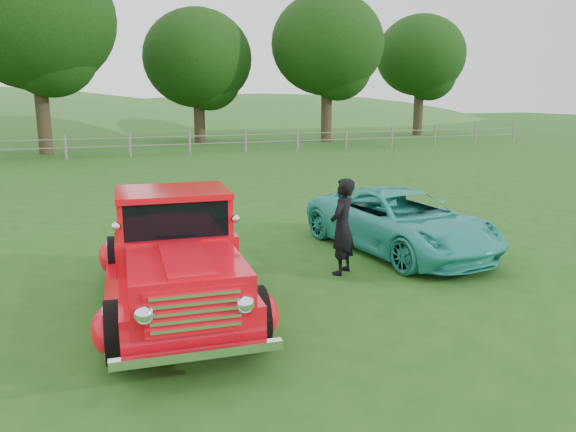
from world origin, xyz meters
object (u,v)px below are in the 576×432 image
object	(u,v)px
tree_near_east	(197,59)
tree_far_east	(421,56)
teal_sedan	(400,221)
man	(342,227)
tree_near_west	(34,18)
red_pickup	(174,256)
tree_mid_east	(327,44)

from	to	relation	value
tree_near_east	tree_far_east	size ratio (longest dim) A/B	0.94
teal_sedan	man	distance (m)	1.95
tree_far_east	tree_near_east	bearing A→B (deg)	-176.63
tree_near_west	teal_sedan	world-z (taller)	tree_near_west
teal_sedan	tree_far_east	bearing A→B (deg)	48.29
red_pickup	tree_near_east	bearing A→B (deg)	81.36
tree_near_west	teal_sedan	distance (m)	24.68
tree_mid_east	teal_sedan	size ratio (longest dim) A/B	2.15
tree_near_east	red_pickup	world-z (taller)	tree_near_east
tree_far_east	teal_sedan	xyz separation A→B (m)	(-18.57, -27.71, -5.25)
tree_near_west	red_pickup	distance (m)	25.14
tree_near_east	tree_mid_east	world-z (taller)	tree_mid_east
tree_mid_east	tree_far_east	size ratio (longest dim) A/B	1.07
tree_near_east	teal_sedan	xyz separation A→B (m)	(-1.57, -26.71, -4.64)
tree_near_east	tree_far_east	xyz separation A→B (m)	(17.00, 1.00, 0.61)
tree_far_east	teal_sedan	bearing A→B (deg)	-123.84
tree_far_east	red_pickup	bearing A→B (deg)	-128.50
red_pickup	teal_sedan	distance (m)	4.96
tree_mid_east	teal_sedan	xyz separation A→B (m)	(-9.57, -24.71, -5.56)
man	red_pickup	bearing A→B (deg)	-29.11
red_pickup	man	distance (m)	3.06
tree_near_east	red_pickup	bearing A→B (deg)	-102.52
tree_near_east	teal_sedan	distance (m)	27.15
tree_near_east	man	xyz separation A→B (m)	(-3.29, -27.60, -4.41)
tree_near_west	tree_far_east	xyz separation A→B (m)	(26.00, 5.00, -0.94)
tree_near_west	tree_far_east	distance (m)	26.49
man	tree_near_east	bearing A→B (deg)	-138.40
tree_near_west	tree_mid_east	bearing A→B (deg)	6.71
red_pickup	teal_sedan	bearing A→B (deg)	22.17
tree_far_east	tree_near_west	bearing A→B (deg)	-169.11
tree_near_west	teal_sedan	size ratio (longest dim) A/B	2.37
tree_mid_east	man	world-z (taller)	tree_mid_east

